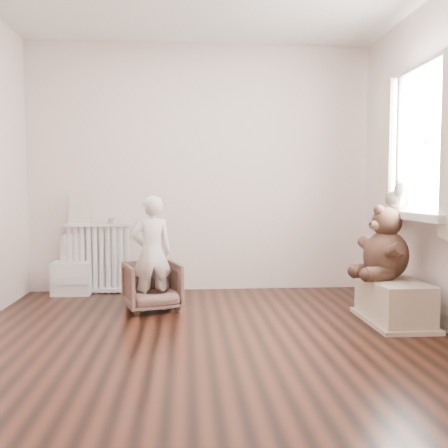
{
  "coord_description": "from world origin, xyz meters",
  "views": [
    {
      "loc": [
        -0.15,
        -3.53,
        1.08
      ],
      "look_at": [
        0.15,
        0.45,
        0.8
      ],
      "focal_mm": 40.0,
      "sensor_mm": 36.0,
      "label": 1
    }
  ],
  "objects": [
    {
      "name": "floor",
      "position": [
        0.0,
        0.0,
        0.0
      ],
      "size": [
        3.6,
        3.6,
        0.01
      ],
      "primitive_type": "cube",
      "color": "black",
      "rests_on": "ground"
    },
    {
      "name": "back_wall",
      "position": [
        0.0,
        1.8,
        1.3
      ],
      "size": [
        3.6,
        0.02,
        2.6
      ],
      "primitive_type": "cube",
      "color": "white",
      "rests_on": "ground"
    },
    {
      "name": "front_wall",
      "position": [
        0.0,
        -1.8,
        1.3
      ],
      "size": [
        3.6,
        0.02,
        2.6
      ],
      "primitive_type": "cube",
      "color": "white",
      "rests_on": "ground"
    },
    {
      "name": "window",
      "position": [
        1.76,
        0.3,
        1.45
      ],
      "size": [
        0.03,
        0.9,
        1.1
      ],
      "primitive_type": "cube",
      "color": "white",
      "rests_on": "right_wall"
    },
    {
      "name": "window_sill",
      "position": [
        1.67,
        0.3,
        0.87
      ],
      "size": [
        0.22,
        1.1,
        0.06
      ],
      "primitive_type": "cube",
      "color": "silver",
      "rests_on": "right_wall"
    },
    {
      "name": "curtain_right",
      "position": [
        1.65,
        0.87,
        1.39
      ],
      "size": [
        0.06,
        0.26,
        1.3
      ],
      "primitive_type": "cube",
      "color": "beige",
      "rests_on": "right_wall"
    },
    {
      "name": "radiator",
      "position": [
        -1.06,
        1.68,
        0.39
      ],
      "size": [
        0.69,
        0.13,
        0.73
      ],
      "primitive_type": "cube",
      "color": "silver",
      "rests_on": "floor"
    },
    {
      "name": "paper_doll",
      "position": [
        -1.25,
        1.68,
        0.89
      ],
      "size": [
        0.2,
        0.02,
        0.34
      ],
      "primitive_type": "cube",
      "color": "beige",
      "rests_on": "radiator"
    },
    {
      "name": "tin_a",
      "position": [
        -0.91,
        1.68,
        0.75
      ],
      "size": [
        0.09,
        0.09,
        0.05
      ],
      "primitive_type": "cylinder",
      "color": "#A59E8C",
      "rests_on": "radiator"
    },
    {
      "name": "toy_vanity",
      "position": [
        -1.32,
        1.65,
        0.28
      ],
      "size": [
        0.39,
        0.28,
        0.61
      ],
      "primitive_type": "cube",
      "color": "silver",
      "rests_on": "floor"
    },
    {
      "name": "armchair",
      "position": [
        -0.46,
        0.89,
        0.22
      ],
      "size": [
        0.58,
        0.59,
        0.43
      ],
      "primitive_type": "imported",
      "rotation": [
        0.0,
        0.0,
        0.31
      ],
      "color": "brown",
      "rests_on": "floor"
    },
    {
      "name": "child",
      "position": [
        -0.46,
        0.84,
        0.52
      ],
      "size": [
        0.42,
        0.34,
        1.0
      ],
      "primitive_type": "imported",
      "rotation": [
        0.0,
        0.0,
        3.45
      ],
      "color": "white",
      "rests_on": "armchair"
    },
    {
      "name": "toy_bench",
      "position": [
        1.52,
        0.34,
        0.2
      ],
      "size": [
        0.39,
        0.74,
        0.35
      ],
      "primitive_type": "cube",
      "color": "beige",
      "rests_on": "floor"
    },
    {
      "name": "teddy_bear",
      "position": [
        1.48,
        0.42,
        0.67
      ],
      "size": [
        0.55,
        0.47,
        0.59
      ],
      "primitive_type": null,
      "rotation": [
        0.0,
        0.0,
        0.22
      ],
      "color": "#311E15",
      "rests_on": "toy_bench"
    },
    {
      "name": "plush_cat",
      "position": [
        1.66,
        0.66,
        1.0
      ],
      "size": [
        0.28,
        0.34,
        0.24
      ],
      "primitive_type": null,
      "rotation": [
        0.0,
        0.0,
        -0.4
      ],
      "color": "gray",
      "rests_on": "window_sill"
    }
  ]
}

